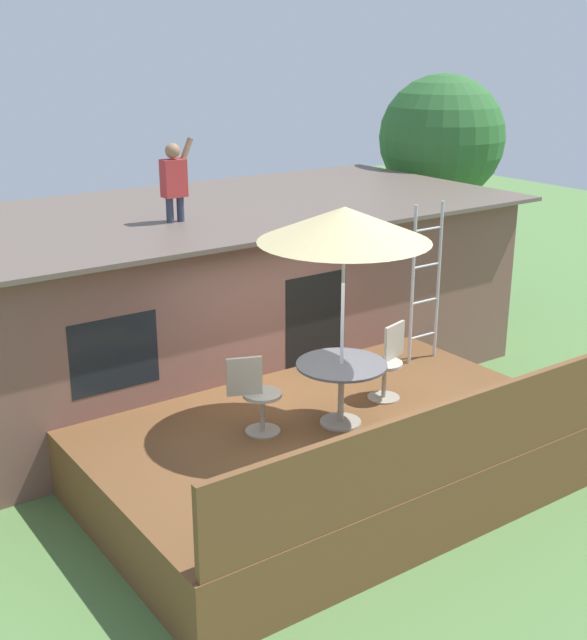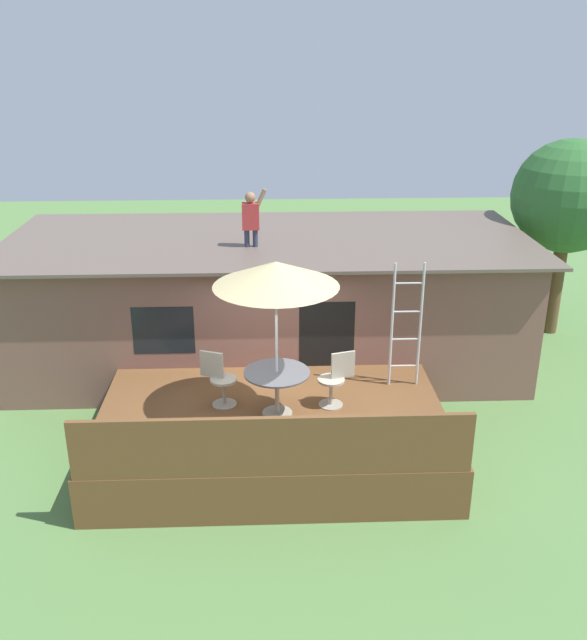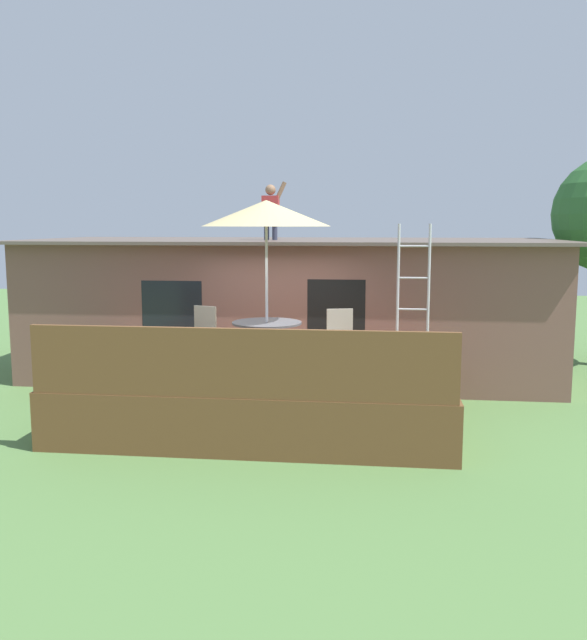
{
  "view_description": "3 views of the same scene",
  "coord_description": "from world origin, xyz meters",
  "px_view_note": "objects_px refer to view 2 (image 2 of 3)",
  "views": [
    {
      "loc": [
        -5.4,
        -6.98,
        5.01
      ],
      "look_at": [
        0.26,
        1.04,
        1.71
      ],
      "focal_mm": 46.59,
      "sensor_mm": 36.0,
      "label": 1
    },
    {
      "loc": [
        -0.05,
        -9.96,
        6.34
      ],
      "look_at": [
        0.39,
        0.82,
        2.03
      ],
      "focal_mm": 39.2,
      "sensor_mm": 36.0,
      "label": 2
    },
    {
      "loc": [
        1.71,
        -10.15,
        2.98
      ],
      "look_at": [
        0.36,
        0.88,
        1.44
      ],
      "focal_mm": 38.49,
      "sensor_mm": 36.0,
      "label": 3
    }
  ],
  "objects_px": {
    "step_ladder": "(406,325)",
    "patio_chair_left": "(219,379)",
    "patio_umbrella": "(276,274)",
    "patio_table": "(277,381)",
    "person_figure": "(251,215)",
    "patio_chair_right": "(335,379)",
    "backyard_tree": "(569,198)"
  },
  "relations": [
    {
      "from": "patio_umbrella",
      "to": "patio_table",
      "type": "bearing_deg",
      "value": 75.96
    },
    {
      "from": "patio_table",
      "to": "patio_umbrella",
      "type": "bearing_deg",
      "value": -104.04
    },
    {
      "from": "step_ladder",
      "to": "patio_chair_right",
      "type": "relative_size",
      "value": 2.39
    },
    {
      "from": "patio_chair_left",
      "to": "backyard_tree",
      "type": "relative_size",
      "value": 0.21
    },
    {
      "from": "step_ladder",
      "to": "patio_chair_right",
      "type": "bearing_deg",
      "value": -151.23
    },
    {
      "from": "patio_chair_left",
      "to": "backyard_tree",
      "type": "bearing_deg",
      "value": 53.69
    },
    {
      "from": "patio_umbrella",
      "to": "patio_chair_left",
      "type": "bearing_deg",
      "value": 158.74
    },
    {
      "from": "patio_table",
      "to": "patio_chair_right",
      "type": "height_order",
      "value": "patio_chair_right"
    },
    {
      "from": "patio_table",
      "to": "step_ladder",
      "type": "height_order",
      "value": "step_ladder"
    },
    {
      "from": "person_figure",
      "to": "patio_table",
      "type": "bearing_deg",
      "value": -82.49
    },
    {
      "from": "person_figure",
      "to": "backyard_tree",
      "type": "height_order",
      "value": "backyard_tree"
    },
    {
      "from": "step_ladder",
      "to": "patio_chair_left",
      "type": "height_order",
      "value": "step_ladder"
    },
    {
      "from": "patio_chair_right",
      "to": "backyard_tree",
      "type": "xyz_separation_m",
      "value": [
        5.54,
        4.8,
        1.91
      ]
    },
    {
      "from": "patio_table",
      "to": "patio_chair_right",
      "type": "relative_size",
      "value": 1.13
    },
    {
      "from": "patio_table",
      "to": "person_figure",
      "type": "bearing_deg",
      "value": 97.51
    },
    {
      "from": "person_figure",
      "to": "patio_chair_right",
      "type": "xyz_separation_m",
      "value": [
        1.36,
        -2.85,
        -2.04
      ]
    },
    {
      "from": "patio_umbrella",
      "to": "patio_chair_left",
      "type": "relative_size",
      "value": 2.76
    },
    {
      "from": "person_figure",
      "to": "patio_umbrella",
      "type": "bearing_deg",
      "value": -82.49
    },
    {
      "from": "person_figure",
      "to": "patio_chair_left",
      "type": "relative_size",
      "value": 1.21
    },
    {
      "from": "patio_umbrella",
      "to": "patio_chair_right",
      "type": "height_order",
      "value": "patio_umbrella"
    },
    {
      "from": "patio_chair_right",
      "to": "backyard_tree",
      "type": "distance_m",
      "value": 7.58
    },
    {
      "from": "step_ladder",
      "to": "patio_chair_left",
      "type": "xyz_separation_m",
      "value": [
        -3.12,
        -0.59,
        -0.64
      ]
    },
    {
      "from": "patio_table",
      "to": "patio_umbrella",
      "type": "xyz_separation_m",
      "value": [
        -0.0,
        -0.0,
        1.76
      ]
    },
    {
      "from": "patio_chair_right",
      "to": "step_ladder",
      "type": "bearing_deg",
      "value": -167.17
    },
    {
      "from": "person_figure",
      "to": "patio_chair_right",
      "type": "relative_size",
      "value": 1.21
    },
    {
      "from": "patio_chair_right",
      "to": "backyard_tree",
      "type": "bearing_deg",
      "value": -155.03
    },
    {
      "from": "patio_table",
      "to": "patio_umbrella",
      "type": "relative_size",
      "value": 0.41
    },
    {
      "from": "patio_chair_left",
      "to": "patio_chair_right",
      "type": "height_order",
      "value": "same"
    },
    {
      "from": "patio_umbrella",
      "to": "patio_chair_left",
      "type": "xyz_separation_m",
      "value": [
        -0.93,
        0.36,
        -1.89
      ]
    },
    {
      "from": "person_figure",
      "to": "patio_chair_left",
      "type": "distance_m",
      "value": 3.47
    },
    {
      "from": "person_figure",
      "to": "patio_chair_right",
      "type": "distance_m",
      "value": 3.76
    },
    {
      "from": "person_figure",
      "to": "step_ladder",
      "type": "bearing_deg",
      "value": -39.67
    }
  ]
}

